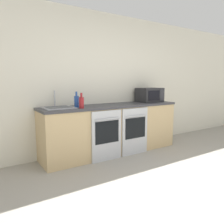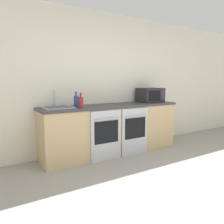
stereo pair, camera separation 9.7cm
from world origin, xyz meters
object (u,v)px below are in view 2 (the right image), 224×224
(oven_right, at_px, (135,131))
(bottle_red, at_px, (81,102))
(oven_left, at_px, (106,135))
(sink, at_px, (58,107))
(bottle_blue, at_px, (76,101))
(microwave, at_px, (150,95))

(oven_right, xyz_separation_m, bottle_red, (-0.99, 0.13, 0.57))
(oven_left, relative_size, sink, 1.83)
(oven_left, xyz_separation_m, bottle_blue, (-0.40, 0.30, 0.57))
(oven_left, relative_size, oven_right, 1.00)
(bottle_red, height_order, sink, sink)
(bottle_blue, distance_m, bottle_red, 0.18)
(oven_left, xyz_separation_m, microwave, (1.25, 0.35, 0.62))
(oven_right, distance_m, bottle_blue, 1.19)
(sink, bearing_deg, bottle_red, -36.68)
(microwave, xyz_separation_m, bottle_blue, (-1.65, -0.05, -0.04))
(microwave, bearing_deg, bottle_blue, -178.36)
(oven_left, xyz_separation_m, bottle_red, (-0.39, 0.13, 0.57))
(oven_right, height_order, sink, sink)
(oven_right, xyz_separation_m, microwave, (0.65, 0.35, 0.62))
(sink, bearing_deg, bottle_blue, -9.59)
(oven_left, bearing_deg, bottle_red, 162.11)
(bottle_blue, bearing_deg, bottle_red, -87.51)
(bottle_blue, relative_size, bottle_red, 1.05)
(bottle_blue, bearing_deg, oven_right, -16.81)
(oven_left, bearing_deg, sink, 153.13)
(sink, bearing_deg, oven_left, -26.87)
(microwave, height_order, bottle_red, microwave)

